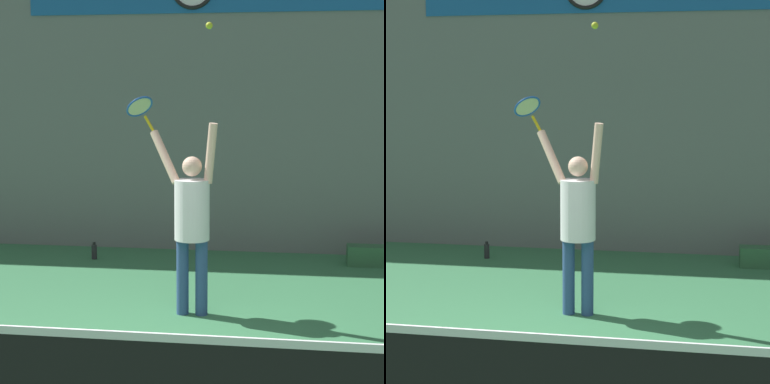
{
  "view_description": "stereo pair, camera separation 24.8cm",
  "coord_description": "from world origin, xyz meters",
  "views": [
    {
      "loc": [
        1.24,
        -4.99,
        2.34
      ],
      "look_at": [
        0.21,
        2.09,
        1.32
      ],
      "focal_mm": 65.0,
      "sensor_mm": 36.0,
      "label": 1
    },
    {
      "loc": [
        1.49,
        -4.95,
        2.34
      ],
      "look_at": [
        0.21,
        2.09,
        1.32
      ],
      "focal_mm": 65.0,
      "sensor_mm": 36.0,
      "label": 2
    }
  ],
  "objects": [
    {
      "name": "tennis_player",
      "position": [
        0.2,
        2.1,
        1.05
      ],
      "size": [
        0.79,
        0.47,
        2.04
      ],
      "color": "#2D4C7F",
      "rests_on": "ground_plane"
    },
    {
      "name": "tennis_ball",
      "position": [
        0.39,
        2.02,
        3.01
      ],
      "size": [
        0.07,
        0.07,
        0.07
      ],
      "color": "#CCDB2D"
    },
    {
      "name": "tennis_racket",
      "position": [
        -0.42,
        2.49,
        2.18
      ],
      "size": [
        0.41,
        0.39,
        0.4
      ],
      "color": "yellow"
    },
    {
      "name": "water_bottle",
      "position": [
        -1.53,
        4.37,
        0.11
      ],
      "size": [
        0.08,
        0.08,
        0.24
      ],
      "color": "#262628",
      "rests_on": "ground_plane"
    },
    {
      "name": "back_wall",
      "position": [
        0.0,
        5.19,
        2.5
      ],
      "size": [
        18.0,
        0.1,
        5.0
      ],
      "color": "slate",
      "rests_on": "ground_plane"
    },
    {
      "name": "equipment_bag",
      "position": [
        2.37,
        4.54,
        0.14
      ],
      "size": [
        0.74,
        0.27,
        0.27
      ],
      "color": "#33663F",
      "rests_on": "ground_plane"
    }
  ]
}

